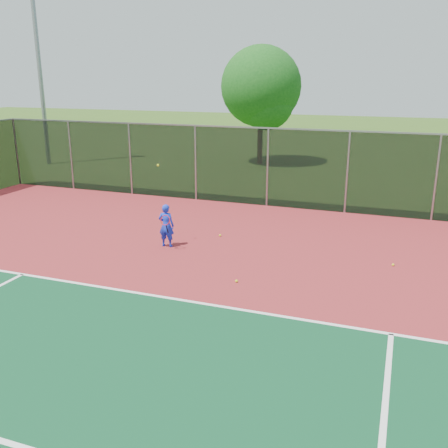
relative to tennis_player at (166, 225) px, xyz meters
The scene contains 10 objects.
ground 7.74m from the tennis_player, 54.28° to the right, with size 120.00×120.00×0.00m, color #2E5017.
court_apron 6.24m from the tennis_player, 43.42° to the right, with size 30.00×20.00×0.02m, color maroon.
fence_back 7.35m from the tennis_player, 51.86° to the left, with size 30.00×0.06×3.03m.
tennis_player is the anchor object (origin of this frame).
practice_ball_1 1.94m from the tennis_player, 51.16° to the left, with size 0.07×0.07×0.07m, color yellow.
practice_ball_3 6.46m from the tennis_player, ahead, with size 0.07×0.07×0.07m, color yellow.
practice_ball_4 3.43m from the tennis_player, 33.42° to the right, with size 0.07×0.07×0.07m, color yellow.
practice_ball_6 3.45m from the tennis_player, 116.70° to the left, with size 0.07×0.07×0.07m, color yellow.
floodlight_nw 17.91m from the tennis_player, 139.99° to the left, with size 0.90×0.40×11.50m.
tree_back_left 15.50m from the tennis_player, 95.29° to the left, with size 4.48×4.48×6.58m.
Camera 1 is at (1.91, -6.37, 4.91)m, focal length 40.00 mm.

